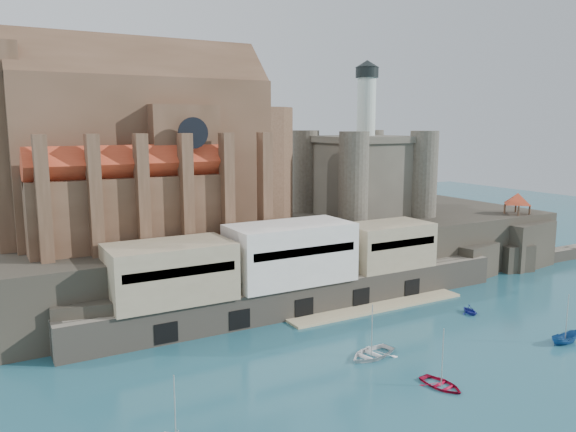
# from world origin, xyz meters

# --- Properties ---
(ground) EXTENTS (300.00, 300.00, 0.00)m
(ground) POSITION_xyz_m (0.00, 0.00, 0.00)
(ground) COLOR #1B4C5B
(ground) RESTS_ON ground
(promontory) EXTENTS (100.00, 36.00, 10.00)m
(promontory) POSITION_xyz_m (-0.19, 39.37, 4.92)
(promontory) COLOR black
(promontory) RESTS_ON ground
(quay) EXTENTS (70.00, 12.00, 13.05)m
(quay) POSITION_xyz_m (-10.19, 23.07, 6.07)
(quay) COLOR #6F6759
(quay) RESTS_ON ground
(church) EXTENTS (47.00, 25.93, 30.51)m
(church) POSITION_xyz_m (-24.13, 41.85, 22.13)
(church) COLOR #4D3424
(church) RESTS_ON promontory
(castle_keep) EXTENTS (21.20, 21.20, 29.30)m
(castle_keep) POSITION_xyz_m (16.08, 41.08, 18.31)
(castle_keep) COLOR #454136
(castle_keep) RESTS_ON promontory
(rock_outcrop) EXTENTS (14.50, 10.50, 8.70)m
(rock_outcrop) POSITION_xyz_m (42.00, 25.84, 4.02)
(rock_outcrop) COLOR black
(rock_outcrop) RESTS_ON ground
(pavilion) EXTENTS (6.40, 6.40, 5.40)m
(pavilion) POSITION_xyz_m (42.00, 26.00, 12.73)
(pavilion) COLOR #4D3424
(pavilion) RESTS_ON rock_outcrop
(boat_0) EXTENTS (3.67, 1.49, 4.99)m
(boat_0) POSITION_xyz_m (-8.23, -5.56, 0.00)
(boat_0) COLOR #AB0728
(boat_0) RESTS_ON ground
(boat_2) EXTENTS (1.84, 1.79, 4.51)m
(boat_2) POSITION_xyz_m (13.89, -4.48, 0.00)
(boat_2) COLOR #1B4C89
(boat_2) RESTS_ON ground
(boat_6) EXTENTS (2.30, 4.82, 6.49)m
(boat_6) POSITION_xyz_m (-9.87, 4.20, 0.00)
(boat_6) COLOR white
(boat_6) RESTS_ON ground
(boat_7) EXTENTS (3.06, 2.30, 3.17)m
(boat_7) POSITION_xyz_m (12.04, 9.40, 0.00)
(boat_7) COLOR navy
(boat_7) RESTS_ON ground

